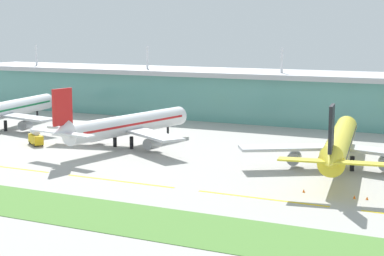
{
  "coord_description": "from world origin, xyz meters",
  "views": [
    {
      "loc": [
        75.1,
        -128.95,
        33.77
      ],
      "look_at": [
        -3.32,
        28.64,
        7.0
      ],
      "focal_mm": 60.59,
      "sensor_mm": 36.0,
      "label": 1
    }
  ],
  "objects_px": {
    "airliner_near_middle": "(126,125)",
    "airliner_far_middle": "(340,143)",
    "safety_cone_nose_front": "(355,197)",
    "safety_cone_left_wingtip": "(304,191)",
    "fuel_truck": "(36,137)",
    "safety_cone_right_wingtip": "(367,198)"
  },
  "relations": [
    {
      "from": "airliner_far_middle",
      "to": "safety_cone_right_wingtip",
      "type": "bearing_deg",
      "value": -65.24
    },
    {
      "from": "safety_cone_left_wingtip",
      "to": "safety_cone_right_wingtip",
      "type": "xyz_separation_m",
      "value": [
        13.14,
        -0.15,
        0.0
      ]
    },
    {
      "from": "safety_cone_left_wingtip",
      "to": "safety_cone_nose_front",
      "type": "relative_size",
      "value": 1.0
    },
    {
      "from": "airliner_near_middle",
      "to": "safety_cone_right_wingtip",
      "type": "bearing_deg",
      "value": -20.93
    },
    {
      "from": "airliner_near_middle",
      "to": "safety_cone_nose_front",
      "type": "distance_m",
      "value": 78.11
    },
    {
      "from": "airliner_near_middle",
      "to": "safety_cone_left_wingtip",
      "type": "bearing_deg",
      "value": -24.78
    },
    {
      "from": "airliner_far_middle",
      "to": "safety_cone_left_wingtip",
      "type": "height_order",
      "value": "airliner_far_middle"
    },
    {
      "from": "airliner_near_middle",
      "to": "safety_cone_nose_front",
      "type": "relative_size",
      "value": 83.74
    },
    {
      "from": "airliner_near_middle",
      "to": "safety_cone_right_wingtip",
      "type": "xyz_separation_m",
      "value": [
        74.77,
        -28.59,
        -6.09
      ]
    },
    {
      "from": "airliner_near_middle",
      "to": "airliner_far_middle",
      "type": "relative_size",
      "value": 0.89
    },
    {
      "from": "safety_cone_right_wingtip",
      "to": "airliner_far_middle",
      "type": "bearing_deg",
      "value": 114.76
    },
    {
      "from": "airliner_near_middle",
      "to": "safety_cone_left_wingtip",
      "type": "distance_m",
      "value": 68.15
    },
    {
      "from": "airliner_far_middle",
      "to": "safety_cone_right_wingtip",
      "type": "relative_size",
      "value": 93.96
    },
    {
      "from": "fuel_truck",
      "to": "safety_cone_left_wingtip",
      "type": "relative_size",
      "value": 10.6
    },
    {
      "from": "fuel_truck",
      "to": "airliner_near_middle",
      "type": "bearing_deg",
      "value": 19.09
    },
    {
      "from": "airliner_far_middle",
      "to": "fuel_truck",
      "type": "relative_size",
      "value": 8.86
    },
    {
      "from": "airliner_near_middle",
      "to": "safety_cone_left_wingtip",
      "type": "height_order",
      "value": "airliner_near_middle"
    },
    {
      "from": "fuel_truck",
      "to": "safety_cone_right_wingtip",
      "type": "xyz_separation_m",
      "value": [
        100.72,
        -19.62,
        -1.91
      ]
    },
    {
      "from": "airliner_far_middle",
      "to": "fuel_truck",
      "type": "xyz_separation_m",
      "value": [
        -88.5,
        -6.87,
        -4.19
      ]
    },
    {
      "from": "airliner_near_middle",
      "to": "airliner_far_middle",
      "type": "xyz_separation_m",
      "value": [
        62.56,
        -2.11,
        0.01
      ]
    },
    {
      "from": "airliner_far_middle",
      "to": "safety_cone_nose_front",
      "type": "height_order",
      "value": "airliner_far_middle"
    },
    {
      "from": "safety_cone_left_wingtip",
      "to": "safety_cone_nose_front",
      "type": "bearing_deg",
      "value": -2.2
    }
  ]
}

